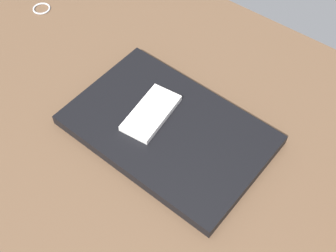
# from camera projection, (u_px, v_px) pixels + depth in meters

# --- Properties ---
(desk_surface) EXTENTS (1.20, 0.80, 0.03)m
(desk_surface) POSITION_uv_depth(u_px,v_px,m) (117.00, 133.00, 0.78)
(desk_surface) COLOR brown
(desk_surface) RESTS_ON ground
(laptop_closed) EXTENTS (0.33, 0.22, 0.02)m
(laptop_closed) POSITION_uv_depth(u_px,v_px,m) (168.00, 130.00, 0.75)
(laptop_closed) COLOR black
(laptop_closed) RESTS_ON desk_surface
(cell_phone_on_laptop) EXTENTS (0.07, 0.11, 0.01)m
(cell_phone_on_laptop) POSITION_uv_depth(u_px,v_px,m) (151.00, 113.00, 0.75)
(cell_phone_on_laptop) COLOR silver
(cell_phone_on_laptop) RESTS_ON laptop_closed
(key_ring) EXTENTS (0.04, 0.04, 0.00)m
(key_ring) POSITION_uv_depth(u_px,v_px,m) (42.00, 9.00, 0.95)
(key_ring) COLOR silver
(key_ring) RESTS_ON desk_surface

